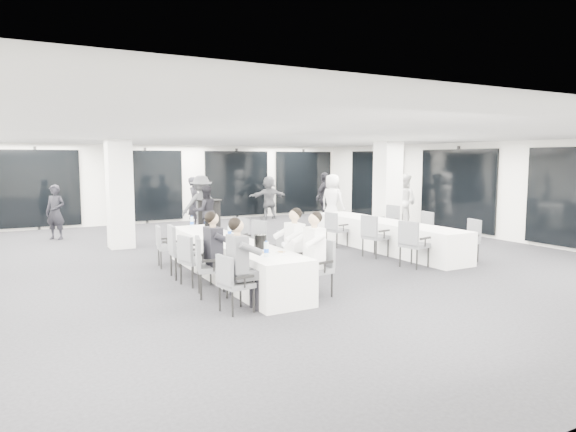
% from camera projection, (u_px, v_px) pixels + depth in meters
% --- Properties ---
extents(room, '(14.04, 16.04, 2.84)m').
position_uv_depth(room, '(284.00, 195.00, 13.17)').
color(room, black).
rests_on(room, ground).
extents(column_left, '(0.60, 0.60, 2.80)m').
position_uv_depth(column_left, '(120.00, 194.00, 13.23)').
color(column_left, white).
rests_on(column_left, floor).
extents(column_right, '(0.60, 0.60, 2.80)m').
position_uv_depth(column_right, '(387.00, 191.00, 14.65)').
color(column_right, white).
rests_on(column_right, floor).
extents(banquet_table_main, '(0.90, 5.00, 0.75)m').
position_uv_depth(banquet_table_main, '(230.00, 259.00, 9.91)').
color(banquet_table_main, white).
rests_on(banquet_table_main, floor).
extents(banquet_table_side, '(0.90, 5.00, 0.75)m').
position_uv_depth(banquet_table_side, '(385.00, 236.00, 12.93)').
color(banquet_table_side, white).
rests_on(banquet_table_side, floor).
extents(cocktail_table, '(0.77, 0.77, 1.07)m').
position_uv_depth(cocktail_table, '(209.00, 217.00, 15.57)').
color(cocktail_table, black).
rests_on(cocktail_table, floor).
extents(chair_main_left_near, '(0.51, 0.54, 0.88)m').
position_uv_depth(chair_main_left_near, '(232.00, 280.00, 7.67)').
color(chair_main_left_near, '#54565C').
rests_on(chair_main_left_near, floor).
extents(chair_main_left_second, '(0.62, 0.65, 1.01)m').
position_uv_depth(chair_main_left_second, '(207.00, 263.00, 8.58)').
color(chair_main_left_second, '#54565C').
rests_on(chair_main_left_second, floor).
extents(chair_main_left_mid, '(0.57, 0.59, 0.93)m').
position_uv_depth(chair_main_left_mid, '(192.00, 257.00, 9.33)').
color(chair_main_left_mid, '#54565C').
rests_on(chair_main_left_mid, floor).
extents(chair_main_left_fourth, '(0.56, 0.61, 1.03)m').
position_uv_depth(chair_main_left_fourth, '(180.00, 248.00, 9.93)').
color(chair_main_left_fourth, '#54565C').
rests_on(chair_main_left_fourth, floor).
extents(chair_main_left_far, '(0.50, 0.54, 0.89)m').
position_uv_depth(chair_main_left_far, '(165.00, 244.00, 10.92)').
color(chair_main_left_far, '#54565C').
rests_on(chair_main_left_far, floor).
extents(chair_main_right_near, '(0.54, 0.58, 0.95)m').
position_uv_depth(chair_main_right_near, '(319.00, 264.00, 8.63)').
color(chair_main_right_near, '#54565C').
rests_on(chair_main_right_near, floor).
extents(chair_main_right_second, '(0.53, 0.59, 1.02)m').
position_uv_depth(chair_main_right_second, '(300.00, 255.00, 9.20)').
color(chair_main_right_second, '#54565C').
rests_on(chair_main_right_second, floor).
extents(chair_main_right_mid, '(0.54, 0.56, 0.88)m').
position_uv_depth(chair_main_right_mid, '(274.00, 251.00, 10.05)').
color(chair_main_right_mid, '#54565C').
rests_on(chair_main_right_mid, floor).
extents(chair_main_right_fourth, '(0.58, 0.62, 1.00)m').
position_uv_depth(chair_main_right_fourth, '(254.00, 241.00, 10.90)').
color(chair_main_right_fourth, '#54565C').
rests_on(chair_main_right_fourth, floor).
extents(chair_main_right_far, '(0.58, 0.61, 0.95)m').
position_uv_depth(chair_main_right_far, '(238.00, 237.00, 11.66)').
color(chair_main_right_far, '#54565C').
rests_on(chair_main_right_far, floor).
extents(chair_side_left_near, '(0.61, 0.64, 1.00)m').
position_uv_depth(chair_side_left_near, '(412.00, 241.00, 10.86)').
color(chair_side_left_near, '#54565C').
rests_on(chair_side_left_near, floor).
extents(chair_side_left_mid, '(0.58, 0.62, 0.99)m').
position_uv_depth(chair_side_left_mid, '(373.00, 233.00, 12.01)').
color(chair_side_left_mid, '#54565C').
rests_on(chair_side_left_mid, floor).
extents(chair_side_left_far, '(0.53, 0.57, 0.92)m').
position_uv_depth(chair_side_left_far, '(335.00, 227.00, 13.43)').
color(chair_side_left_far, '#54565C').
rests_on(chair_side_left_far, floor).
extents(chair_side_right_near, '(0.57, 0.60, 0.94)m').
position_uv_depth(chair_side_right_near, '(469.00, 237.00, 11.63)').
color(chair_side_right_near, '#54565C').
rests_on(chair_side_right_near, floor).
extents(chair_side_right_mid, '(0.56, 0.60, 0.98)m').
position_uv_depth(chair_side_right_mid, '(422.00, 228.00, 12.94)').
color(chair_side_right_mid, '#54565C').
rests_on(chair_side_right_mid, floor).
extents(chair_side_right_far, '(0.55, 0.61, 1.03)m').
position_uv_depth(chair_side_right_far, '(388.00, 222.00, 14.09)').
color(chair_side_right_far, '#54565C').
rests_on(chair_side_right_far, floor).
extents(seated_guest_a, '(0.50, 0.38, 1.44)m').
position_uv_depth(seated_guest_a, '(241.00, 258.00, 7.72)').
color(seated_guest_a, '#505257').
rests_on(seated_guest_a, floor).
extents(seated_guest_b, '(0.50, 0.38, 1.44)m').
position_uv_depth(seated_guest_b, '(217.00, 248.00, 8.62)').
color(seated_guest_b, black).
rests_on(seated_guest_b, floor).
extents(seated_guest_c, '(0.50, 0.38, 1.44)m').
position_uv_depth(seated_guest_c, '(311.00, 249.00, 8.51)').
color(seated_guest_c, white).
rests_on(seated_guest_c, floor).
extents(seated_guest_d, '(0.50, 0.38, 1.44)m').
position_uv_depth(seated_guest_d, '(291.00, 243.00, 9.09)').
color(seated_guest_d, white).
rests_on(seated_guest_d, floor).
extents(standing_guest_a, '(0.87, 0.90, 1.94)m').
position_uv_depth(standing_guest_a, '(195.00, 199.00, 17.07)').
color(standing_guest_a, black).
rests_on(standing_guest_a, floor).
extents(standing_guest_b, '(0.85, 0.54, 1.72)m').
position_uv_depth(standing_guest_b, '(206.00, 208.00, 15.16)').
color(standing_guest_b, black).
rests_on(standing_guest_b, floor).
extents(standing_guest_c, '(1.39, 0.83, 2.04)m').
position_uv_depth(standing_guest_c, '(201.00, 201.00, 15.62)').
color(standing_guest_c, '#505257').
rests_on(standing_guest_c, floor).
extents(standing_guest_d, '(1.39, 1.11, 2.07)m').
position_uv_depth(standing_guest_d, '(325.00, 195.00, 18.23)').
color(standing_guest_d, black).
rests_on(standing_guest_d, floor).
extents(standing_guest_e, '(0.92, 1.13, 2.03)m').
position_uv_depth(standing_guest_e, '(332.00, 197.00, 17.31)').
color(standing_guest_e, white).
rests_on(standing_guest_e, floor).
extents(standing_guest_f, '(1.72, 0.67, 1.87)m').
position_uv_depth(standing_guest_f, '(269.00, 195.00, 19.72)').
color(standing_guest_f, '#505257').
rests_on(standing_guest_f, floor).
extents(standing_guest_g, '(0.83, 0.81, 1.78)m').
position_uv_depth(standing_guest_g, '(55.00, 209.00, 14.66)').
color(standing_guest_g, black).
rests_on(standing_guest_g, floor).
extents(standing_guest_h, '(0.80, 1.10, 2.05)m').
position_uv_depth(standing_guest_h, '(404.00, 198.00, 16.99)').
color(standing_guest_h, white).
rests_on(standing_guest_h, floor).
extents(ice_bucket_near, '(0.22, 0.22, 0.25)m').
position_uv_depth(ice_bucket_near, '(260.00, 242.00, 8.89)').
color(ice_bucket_near, black).
rests_on(ice_bucket_near, banquet_table_main).
extents(ice_bucket_far, '(0.23, 0.23, 0.26)m').
position_uv_depth(ice_bucket_far, '(210.00, 226.00, 10.94)').
color(ice_bucket_far, black).
rests_on(ice_bucket_far, banquet_table_main).
extents(water_bottle_a, '(0.08, 0.08, 0.24)m').
position_uv_depth(water_bottle_a, '(266.00, 249.00, 8.17)').
color(water_bottle_a, silver).
rests_on(water_bottle_a, banquet_table_main).
extents(water_bottle_b, '(0.07, 0.07, 0.23)m').
position_uv_depth(water_bottle_b, '(230.00, 231.00, 10.20)').
color(water_bottle_b, silver).
rests_on(water_bottle_b, banquet_table_main).
extents(water_bottle_c, '(0.08, 0.08, 0.24)m').
position_uv_depth(water_bottle_c, '(192.00, 222.00, 11.67)').
color(water_bottle_c, silver).
rests_on(water_bottle_c, banquet_table_main).
extents(plate_a, '(0.21, 0.21, 0.03)m').
position_uv_depth(plate_a, '(264.00, 253.00, 8.47)').
color(plate_a, white).
rests_on(plate_a, banquet_table_main).
extents(plate_b, '(0.21, 0.21, 0.03)m').
position_uv_depth(plate_b, '(281.00, 252.00, 8.53)').
color(plate_b, white).
rests_on(plate_b, banquet_table_main).
extents(plate_c, '(0.21, 0.21, 0.03)m').
position_uv_depth(plate_c, '(234.00, 241.00, 9.61)').
color(plate_c, white).
rests_on(plate_c, banquet_table_main).
extents(wine_glass, '(0.08, 0.08, 0.22)m').
position_uv_depth(wine_glass, '(284.00, 245.00, 8.30)').
color(wine_glass, silver).
rests_on(wine_glass, banquet_table_main).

